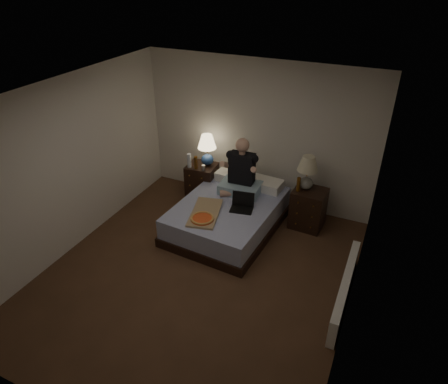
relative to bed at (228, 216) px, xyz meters
The scene contains 19 objects.
floor 1.22m from the bed, 86.73° to the right, with size 4.00×4.50×0.00m, color brown.
ceiling 2.56m from the bed, 86.73° to the right, with size 4.00×4.50×0.00m, color white.
wall_back 1.47m from the bed, 86.31° to the left, with size 4.00×2.50×0.00m, color silver.
wall_front 3.59m from the bed, 88.87° to the right, with size 4.00×2.50×0.00m, color silver.
wall_left 2.49m from the bed, 148.31° to the right, with size 4.50×2.50×0.00m, color silver.
wall_right 2.59m from the bed, 29.98° to the right, with size 4.50×2.50×0.00m, color silver.
bed is the anchor object (origin of this frame).
nightstand_left 1.07m from the bed, 139.75° to the left, with size 0.50×0.45×0.65m, color black.
nightstand_right 1.30m from the bed, 27.58° to the left, with size 0.51×0.46×0.66m, color black.
lamp_left 1.27m from the bed, 134.01° to the left, with size 0.32×0.32×0.56m, color #25488A, non-canonical shape.
lamp_right 1.42m from the bed, 31.05° to the left, with size 0.32×0.32×0.56m, color gray, non-canonical shape.
water_bottle 1.24m from the bed, 151.00° to the left, with size 0.07×0.07×0.25m, color silver.
soda_can 0.99m from the bed, 142.78° to the left, with size 0.07×0.07×0.10m, color beige.
beer_bottle_left 1.14m from the bed, 147.47° to the left, with size 0.06×0.06×0.23m, color #502E0B.
beer_bottle_right 1.22m from the bed, 28.14° to the left, with size 0.06×0.06×0.23m, color #5D360D.
person 0.81m from the bed, 84.08° to the left, with size 0.66×0.52×0.93m, color black, non-canonical shape.
laptop 0.45m from the bed, 17.24° to the right, with size 0.34×0.28×0.24m, color black, non-canonical shape.
pizza_box 0.68m from the bed, 103.07° to the right, with size 0.40×0.76×0.08m, color tan, non-canonical shape.
radiator 2.17m from the bed, 23.16° to the right, with size 0.10×1.60×0.40m, color white.
Camera 1 is at (2.09, -3.66, 3.81)m, focal length 32.00 mm.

